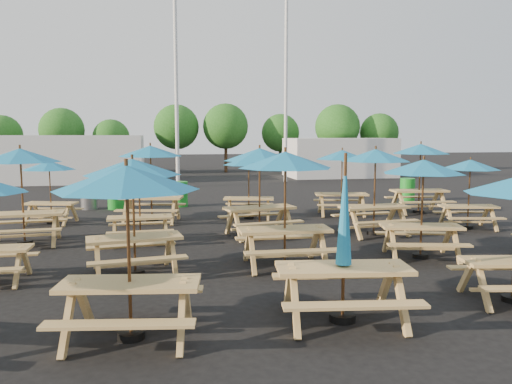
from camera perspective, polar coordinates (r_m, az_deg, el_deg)
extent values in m
plane|color=black|center=(13.88, 1.13, -5.21)|extent=(120.00, 120.00, 0.00)
cube|color=#B0874E|center=(14.16, -25.05, -2.28)|extent=(2.02, 0.93, 0.07)
cube|color=#B0874E|center=(13.51, -25.49, -4.06)|extent=(1.98, 0.44, 0.04)
cube|color=#B0874E|center=(14.91, -24.54, -3.07)|extent=(1.98, 0.44, 0.04)
cylinder|color=black|center=(14.28, -24.90, -5.27)|extent=(0.39, 0.39, 0.11)
cylinder|color=brown|center=(14.10, -25.14, -0.48)|extent=(0.05, 0.05, 2.51)
cone|color=#1774AA|center=(14.02, -25.35, 3.82)|extent=(2.19, 2.19, 0.35)
cube|color=#B0874E|center=(17.22, -22.39, -1.21)|extent=(1.69, 0.98, 0.05)
cube|color=#B0874E|center=(16.74, -23.21, -2.34)|extent=(1.60, 0.59, 0.04)
cube|color=#B0874E|center=(17.78, -21.55, -1.77)|extent=(1.60, 0.59, 0.04)
cylinder|color=black|center=(17.31, -22.30, -3.20)|extent=(0.32, 0.32, 0.09)
cylinder|color=brown|center=(17.18, -22.44, -0.01)|extent=(0.04, 0.04, 2.03)
cone|color=#1774AA|center=(17.11, -22.57, 2.84)|extent=(1.98, 1.98, 0.28)
cube|color=#B0874E|center=(7.21, -14.24, -10.13)|extent=(2.00, 1.01, 0.06)
cube|color=#B0874E|center=(6.66, -15.44, -14.39)|extent=(1.93, 0.54, 0.04)
cube|color=#B0874E|center=(7.96, -13.12, -10.82)|extent=(1.93, 0.54, 0.04)
cylinder|color=black|center=(7.45, -14.08, -15.55)|extent=(0.38, 0.38, 0.11)
cylinder|color=brown|center=(7.10, -14.34, -6.75)|extent=(0.05, 0.05, 2.45)
cone|color=#1774AA|center=(6.94, -14.58, 1.58)|extent=(2.23, 2.23, 0.34)
cube|color=#B0874E|center=(10.38, -13.73, -5.10)|extent=(1.95, 1.00, 0.06)
cube|color=#B0874E|center=(9.78, -13.29, -7.61)|extent=(1.88, 0.54, 0.04)
cube|color=#B0874E|center=(11.11, -14.03, -5.93)|extent=(1.88, 0.54, 0.04)
cylinder|color=black|center=(10.55, -13.62, -8.91)|extent=(0.37, 0.37, 0.10)
cylinder|color=brown|center=(10.31, -13.79, -2.79)|extent=(0.05, 0.05, 2.38)
cone|color=#1774AA|center=(10.19, -13.95, 2.79)|extent=(2.19, 2.19, 0.33)
cube|color=#B0874E|center=(13.40, -13.12, -2.84)|extent=(1.69, 0.73, 0.06)
cube|color=#B0874E|center=(12.84, -13.07, -4.46)|extent=(1.67, 0.32, 0.04)
cube|color=#B0874E|center=(14.04, -13.12, -3.52)|extent=(1.67, 0.32, 0.04)
cylinder|color=black|center=(13.51, -13.05, -5.51)|extent=(0.33, 0.33, 0.09)
cylinder|color=brown|center=(13.34, -13.16, -1.24)|extent=(0.04, 0.04, 2.12)
cone|color=#1774AA|center=(13.25, -13.26, 2.60)|extent=(1.80, 1.80, 0.30)
cube|color=#B0874E|center=(16.50, -11.86, -0.63)|extent=(2.08, 1.14, 0.07)
cube|color=#B0874E|center=(15.84, -12.41, -2.09)|extent=(1.98, 0.66, 0.04)
cube|color=#B0874E|center=(17.23, -11.30, -1.37)|extent=(1.98, 0.66, 0.04)
cylinder|color=black|center=(16.60, -11.80, -3.21)|extent=(0.39, 0.39, 0.11)
cylinder|color=brown|center=(16.45, -11.89, 0.92)|extent=(0.05, 0.05, 2.51)
cone|color=#1774AA|center=(16.38, -11.98, 4.61)|extent=(2.39, 2.39, 0.35)
cube|color=#B0874E|center=(7.73, 9.95, -8.57)|extent=(2.09, 1.03, 0.07)
cube|color=#B0874E|center=(7.15, 11.28, -12.60)|extent=(2.03, 0.53, 0.04)
cube|color=#B0874E|center=(8.51, 8.76, -9.40)|extent=(2.03, 0.53, 0.04)
cylinder|color=black|center=(7.97, 9.84, -13.93)|extent=(0.40, 0.40, 0.11)
cylinder|color=brown|center=(7.63, 10.02, -5.25)|extent=(0.05, 0.05, 2.57)
cone|color=#1774AA|center=(7.55, 10.09, -1.93)|extent=(0.25, 0.25, 1.67)
cube|color=#B0874E|center=(10.75, 3.31, -4.32)|extent=(1.97, 0.80, 0.07)
cube|color=#B0874E|center=(10.13, 4.19, -6.82)|extent=(1.96, 0.31, 0.04)
cube|color=#B0874E|center=(11.50, 2.51, -5.20)|extent=(1.96, 0.31, 0.04)
cylinder|color=black|center=(10.92, 3.28, -8.19)|extent=(0.39, 0.39, 0.11)
cylinder|color=brown|center=(10.68, 3.33, -1.97)|extent=(0.05, 0.05, 2.50)
cone|color=#1774AA|center=(10.57, 3.36, 3.70)|extent=(2.06, 2.06, 0.35)
cube|color=#B0874E|center=(13.92, 0.41, -1.83)|extent=(2.05, 1.09, 0.06)
cube|color=#B0874E|center=(13.32, 1.52, -3.58)|extent=(1.96, 0.61, 0.04)
cube|color=#B0874E|center=(14.63, -0.60, -2.66)|extent=(1.96, 0.61, 0.04)
cylinder|color=black|center=(14.05, 0.41, -4.84)|extent=(0.39, 0.39, 0.11)
cylinder|color=brown|center=(13.87, 0.41, -0.01)|extent=(0.05, 0.05, 2.49)
cone|color=#1774AA|center=(13.79, 0.42, 4.32)|extent=(2.33, 2.33, 0.35)
cube|color=#B0874E|center=(16.87, -0.83, -0.74)|extent=(1.78, 0.99, 0.06)
cube|color=#B0874E|center=(16.30, -0.92, -1.95)|extent=(1.69, 0.58, 0.04)
cube|color=#B0874E|center=(17.52, -0.74, -1.36)|extent=(1.69, 0.58, 0.04)
cylinder|color=black|center=(16.96, -0.83, -2.89)|extent=(0.34, 0.34, 0.09)
cylinder|color=brown|center=(16.83, -0.83, 0.55)|extent=(0.04, 0.04, 2.14)
cone|color=#1774AA|center=(16.76, -0.84, 3.63)|extent=(2.05, 2.05, 0.30)
cube|color=#B0874E|center=(10.18, 25.63, -7.78)|extent=(1.71, 0.50, 0.04)
cylinder|color=black|center=(9.75, 27.21, -10.78)|extent=(0.34, 0.34, 0.09)
cube|color=#B0874E|center=(12.08, 18.37, -3.75)|extent=(1.91, 1.08, 0.06)
cube|color=#B0874E|center=(11.52, 19.22, -5.75)|extent=(1.81, 0.64, 0.04)
cube|color=#B0874E|center=(12.76, 17.51, -4.51)|extent=(1.81, 0.64, 0.04)
cylinder|color=black|center=(12.22, 18.25, -6.94)|extent=(0.36, 0.36, 0.10)
cylinder|color=brown|center=(12.02, 18.44, -1.83)|extent=(0.04, 0.04, 2.30)
cone|color=#1774AA|center=(11.92, 18.61, 2.78)|extent=(2.21, 2.21, 0.32)
cube|color=#B0874E|center=(14.56, 13.36, -1.68)|extent=(1.99, 0.95, 0.06)
cube|color=#B0874E|center=(14.01, 14.76, -3.32)|extent=(1.94, 0.47, 0.04)
cube|color=#B0874E|center=(15.21, 12.00, -2.47)|extent=(1.94, 0.47, 0.04)
cylinder|color=black|center=(14.68, 13.28, -4.53)|extent=(0.38, 0.38, 0.11)
cylinder|color=brown|center=(14.51, 13.40, 0.03)|extent=(0.05, 0.05, 2.46)
cone|color=#1774AA|center=(14.43, 13.51, 4.12)|extent=(2.18, 2.18, 0.34)
cube|color=#B0874E|center=(17.83, 9.74, -0.25)|extent=(1.92, 1.05, 0.06)
cube|color=#B0874E|center=(17.21, 10.07, -1.48)|extent=(1.83, 0.60, 0.04)
cube|color=#B0874E|center=(18.52, 9.40, -0.91)|extent=(1.83, 0.60, 0.04)
cylinder|color=black|center=(17.92, 9.70, -2.46)|extent=(0.36, 0.36, 0.10)
cylinder|color=brown|center=(17.78, 9.77, 1.07)|extent=(0.04, 0.04, 2.32)
cone|color=#1774AA|center=(17.72, 9.83, 4.23)|extent=(2.20, 2.20, 0.32)
cube|color=#B0874E|center=(16.38, 23.10, -1.52)|extent=(1.75, 0.94, 0.06)
cube|color=#B0874E|center=(15.86, 23.90, -2.78)|extent=(1.67, 0.54, 0.04)
cube|color=#B0874E|center=(16.97, 22.27, -2.13)|extent=(1.67, 0.54, 0.04)
cylinder|color=black|center=(16.47, 23.00, -3.70)|extent=(0.33, 0.33, 0.09)
cylinder|color=brown|center=(16.33, 23.16, -0.21)|extent=(0.04, 0.04, 2.11)
cone|color=#1774AA|center=(16.26, 23.30, 2.91)|extent=(1.99, 1.99, 0.29)
cube|color=#B0874E|center=(19.01, 18.15, 0.14)|extent=(2.03, 0.92, 0.07)
cube|color=#B0874E|center=(18.40, 19.04, -1.10)|extent=(1.99, 0.43, 0.04)
cube|color=#B0874E|center=(19.71, 17.25, -0.55)|extent=(1.99, 0.43, 0.04)
cylinder|color=black|center=(19.11, 18.07, -2.12)|extent=(0.40, 0.40, 0.11)
cylinder|color=brown|center=(18.97, 18.20, 1.49)|extent=(0.05, 0.05, 2.53)
cone|color=#1774AA|center=(18.91, 18.31, 4.71)|extent=(2.19, 2.19, 0.35)
cylinder|color=gray|center=(20.09, -18.55, -0.46)|extent=(0.62, 0.62, 0.99)
cylinder|color=#1A9023|center=(19.80, -15.73, -0.47)|extent=(0.62, 0.62, 0.99)
cylinder|color=#1A9023|center=(19.99, -8.69, -0.23)|extent=(0.62, 0.62, 0.99)
cylinder|color=#1A9023|center=(22.21, 16.92, 0.23)|extent=(0.62, 0.62, 0.99)
cylinder|color=silver|center=(27.50, -9.12, 13.10)|extent=(0.20, 0.20, 12.00)
cylinder|color=silver|center=(30.35, 3.45, 12.54)|extent=(0.20, 0.20, 12.00)
cube|color=silver|center=(31.78, -20.05, 3.58)|extent=(8.00, 4.00, 2.80)
cube|color=silver|center=(34.41, 9.49, 3.92)|extent=(7.00, 4.00, 2.60)
cylinder|color=#382314|center=(40.23, -26.89, 3.19)|extent=(0.24, 0.24, 1.92)
sphere|color=#1E5919|center=(40.18, -27.03, 5.86)|extent=(2.80, 2.80, 2.80)
cylinder|color=#382314|center=(37.90, -21.18, 3.45)|extent=(0.24, 0.24, 2.14)
sphere|color=#1E5919|center=(37.86, -21.31, 6.61)|extent=(3.11, 3.11, 3.11)
cylinder|color=#382314|center=(37.19, -16.14, 3.31)|extent=(0.24, 0.24, 1.78)
sphere|color=#1E5919|center=(37.14, -16.23, 6.00)|extent=(2.59, 2.59, 2.59)
cylinder|color=#382314|center=(38.07, -9.02, 3.96)|extent=(0.24, 0.24, 2.31)
sphere|color=#1E5919|center=(38.04, -9.08, 7.36)|extent=(3.36, 3.36, 3.36)
cylinder|color=#382314|center=(37.89, -3.46, 4.04)|extent=(0.24, 0.24, 2.35)
sphere|color=#1E5919|center=(37.85, -3.49, 7.51)|extent=(3.41, 3.41, 3.41)
cylinder|color=#382314|center=(39.07, 2.78, 3.88)|extent=(0.24, 0.24, 2.02)
sphere|color=#1E5919|center=(39.03, 2.80, 6.77)|extent=(2.94, 2.94, 2.94)
cylinder|color=#382314|center=(38.49, 9.23, 3.99)|extent=(0.24, 0.24, 2.32)
sphere|color=#1E5919|center=(38.46, 9.29, 7.37)|extent=(3.38, 3.38, 3.38)
cylinder|color=#382314|center=(39.80, 13.83, 3.76)|extent=(0.24, 0.24, 2.03)
sphere|color=#1E5919|center=(39.76, 13.91, 6.61)|extent=(2.95, 2.95, 2.95)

